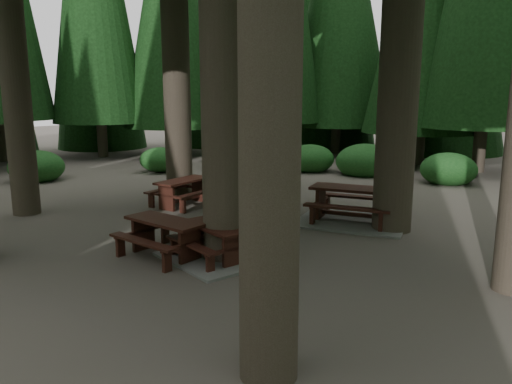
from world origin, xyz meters
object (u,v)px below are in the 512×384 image
Objects in this scene: picnic_table_f at (165,232)px; picnic_table_b at (184,188)px; picnic_table_a at (215,248)px; picnic_table_c at (352,210)px.

picnic_table_b is at bearing 132.70° from picnic_table_f.
picnic_table_b is 4.51m from picnic_table_f.
picnic_table_a is 0.73× the size of picnic_table_c.
picnic_table_c is (4.63, 1.40, -0.18)m from picnic_table_b.
picnic_table_b is 0.61× the size of picnic_table_c.
picnic_table_c reaches higher than picnic_table_f.
picnic_table_b is (-3.96, 2.80, 0.29)m from picnic_table_a.
picnic_table_f is (3.09, -3.28, -0.01)m from picnic_table_b.
picnic_table_c is at bearing -79.38° from picnic_table_b.
picnic_table_a is 1.21× the size of picnic_table_b.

